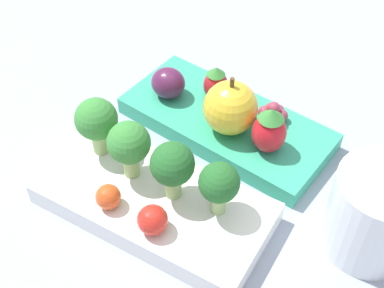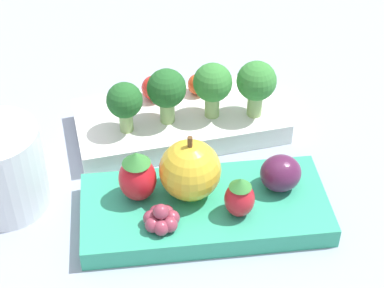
{
  "view_description": "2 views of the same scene",
  "coord_description": "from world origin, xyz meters",
  "px_view_note": "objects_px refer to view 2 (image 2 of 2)",
  "views": [
    {
      "loc": [
        -0.18,
        0.31,
        0.4
      ],
      "look_at": [
        -0.0,
        0.0,
        0.03
      ],
      "focal_mm": 50.0,
      "sensor_mm": 36.0,
      "label": 1
    },
    {
      "loc": [
        -0.12,
        -0.45,
        0.42
      ],
      "look_at": [
        -0.0,
        0.0,
        0.03
      ],
      "focal_mm": 60.0,
      "sensor_mm": 36.0,
      "label": 2
    }
  ],
  "objects_px": {
    "cherry_tomato_1": "(154,88)",
    "strawberry_0": "(240,197)",
    "plum": "(281,173)",
    "drinking_cup": "(0,167)",
    "broccoli_floret_1": "(213,84)",
    "cherry_tomato_0": "(198,84)",
    "grape_cluster": "(161,219)",
    "bento_box_fruit": "(205,209)",
    "strawberry_1": "(137,176)",
    "bento_box_savoury": "(181,121)",
    "broccoli_floret_0": "(167,90)",
    "broccoli_floret_2": "(256,83)",
    "apple": "(190,170)",
    "broccoli_floret_3": "(125,102)"
  },
  "relations": [
    {
      "from": "bento_box_savoury",
      "to": "bento_box_fruit",
      "type": "relative_size",
      "value": 0.93
    },
    {
      "from": "bento_box_savoury",
      "to": "broccoli_floret_0",
      "type": "relative_size",
      "value": 3.58
    },
    {
      "from": "apple",
      "to": "drinking_cup",
      "type": "relative_size",
      "value": 0.79
    },
    {
      "from": "cherry_tomato_1",
      "to": "grape_cluster",
      "type": "relative_size",
      "value": 0.84
    },
    {
      "from": "broccoli_floret_0",
      "to": "cherry_tomato_1",
      "type": "xyz_separation_m",
      "value": [
        -0.01,
        0.04,
        -0.02
      ]
    },
    {
      "from": "broccoli_floret_3",
      "to": "strawberry_1",
      "type": "xyz_separation_m",
      "value": [
        -0.01,
        -0.09,
        -0.01
      ]
    },
    {
      "from": "cherry_tomato_0",
      "to": "apple",
      "type": "height_order",
      "value": "apple"
    },
    {
      "from": "bento_box_fruit",
      "to": "strawberry_1",
      "type": "distance_m",
      "value": 0.07
    },
    {
      "from": "bento_box_savoury",
      "to": "plum",
      "type": "height_order",
      "value": "plum"
    },
    {
      "from": "broccoli_floret_1",
      "to": "cherry_tomato_0",
      "type": "distance_m",
      "value": 0.05
    },
    {
      "from": "strawberry_1",
      "to": "grape_cluster",
      "type": "relative_size",
      "value": 1.63
    },
    {
      "from": "grape_cluster",
      "to": "drinking_cup",
      "type": "height_order",
      "value": "drinking_cup"
    },
    {
      "from": "grape_cluster",
      "to": "drinking_cup",
      "type": "bearing_deg",
      "value": 146.45
    },
    {
      "from": "cherry_tomato_1",
      "to": "strawberry_0",
      "type": "relative_size",
      "value": 0.65
    },
    {
      "from": "bento_box_fruit",
      "to": "cherry_tomato_1",
      "type": "relative_size",
      "value": 8.71
    },
    {
      "from": "strawberry_0",
      "to": "grape_cluster",
      "type": "distance_m",
      "value": 0.07
    },
    {
      "from": "plum",
      "to": "drinking_cup",
      "type": "distance_m",
      "value": 0.25
    },
    {
      "from": "broccoli_floret_2",
      "to": "drinking_cup",
      "type": "distance_m",
      "value": 0.26
    },
    {
      "from": "cherry_tomato_0",
      "to": "plum",
      "type": "height_order",
      "value": "plum"
    },
    {
      "from": "cherry_tomato_0",
      "to": "cherry_tomato_1",
      "type": "height_order",
      "value": "cherry_tomato_1"
    },
    {
      "from": "grape_cluster",
      "to": "drinking_cup",
      "type": "relative_size",
      "value": 0.39
    },
    {
      "from": "strawberry_0",
      "to": "drinking_cup",
      "type": "bearing_deg",
      "value": 156.05
    },
    {
      "from": "broccoli_floret_3",
      "to": "strawberry_0",
      "type": "relative_size",
      "value": 1.34
    },
    {
      "from": "bento_box_fruit",
      "to": "strawberry_1",
      "type": "relative_size",
      "value": 4.49
    },
    {
      "from": "cherry_tomato_1",
      "to": "strawberry_1",
      "type": "distance_m",
      "value": 0.14
    },
    {
      "from": "broccoli_floret_0",
      "to": "plum",
      "type": "bearing_deg",
      "value": -56.23
    },
    {
      "from": "strawberry_0",
      "to": "cherry_tomato_1",
      "type": "bearing_deg",
      "value": 101.84
    },
    {
      "from": "broccoli_floret_3",
      "to": "strawberry_0",
      "type": "distance_m",
      "value": 0.15
    },
    {
      "from": "cherry_tomato_1",
      "to": "strawberry_0",
      "type": "bearing_deg",
      "value": -78.16
    },
    {
      "from": "cherry_tomato_0",
      "to": "drinking_cup",
      "type": "distance_m",
      "value": 0.22
    },
    {
      "from": "bento_box_savoury",
      "to": "broccoli_floret_2",
      "type": "distance_m",
      "value": 0.09
    },
    {
      "from": "cherry_tomato_0",
      "to": "plum",
      "type": "bearing_deg",
      "value": -77.13
    },
    {
      "from": "bento_box_fruit",
      "to": "plum",
      "type": "xyz_separation_m",
      "value": [
        0.07,
        0.0,
        0.03
      ]
    },
    {
      "from": "broccoli_floret_1",
      "to": "grape_cluster",
      "type": "height_order",
      "value": "broccoli_floret_1"
    },
    {
      "from": "broccoli_floret_3",
      "to": "broccoli_floret_0",
      "type": "bearing_deg",
      "value": 6.16
    },
    {
      "from": "broccoli_floret_1",
      "to": "broccoli_floret_3",
      "type": "xyz_separation_m",
      "value": [
        -0.09,
        -0.0,
        -0.0
      ]
    },
    {
      "from": "plum",
      "to": "grape_cluster",
      "type": "distance_m",
      "value": 0.12
    },
    {
      "from": "bento_box_fruit",
      "to": "cherry_tomato_0",
      "type": "height_order",
      "value": "cherry_tomato_0"
    },
    {
      "from": "cherry_tomato_1",
      "to": "cherry_tomato_0",
      "type": "bearing_deg",
      "value": -2.65
    },
    {
      "from": "drinking_cup",
      "to": "strawberry_0",
      "type": "bearing_deg",
      "value": -23.95
    },
    {
      "from": "cherry_tomato_1",
      "to": "bento_box_fruit",
      "type": "bearing_deg",
      "value": -85.34
    },
    {
      "from": "drinking_cup",
      "to": "broccoli_floret_2",
      "type": "bearing_deg",
      "value": 9.06
    },
    {
      "from": "broccoli_floret_3",
      "to": "cherry_tomato_0",
      "type": "relative_size",
      "value": 2.38
    },
    {
      "from": "bento_box_fruit",
      "to": "grape_cluster",
      "type": "xyz_separation_m",
      "value": [
        -0.04,
        -0.02,
        0.02
      ]
    },
    {
      "from": "broccoli_floret_3",
      "to": "cherry_tomato_1",
      "type": "distance_m",
      "value": 0.06
    },
    {
      "from": "broccoli_floret_1",
      "to": "strawberry_0",
      "type": "height_order",
      "value": "broccoli_floret_1"
    },
    {
      "from": "cherry_tomato_0",
      "to": "cherry_tomato_1",
      "type": "relative_size",
      "value": 0.86
    },
    {
      "from": "grape_cluster",
      "to": "cherry_tomato_1",
      "type": "bearing_deg",
      "value": 80.36
    },
    {
      "from": "apple",
      "to": "strawberry_0",
      "type": "distance_m",
      "value": 0.05
    },
    {
      "from": "strawberry_0",
      "to": "grape_cluster",
      "type": "relative_size",
      "value": 1.28
    }
  ]
}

